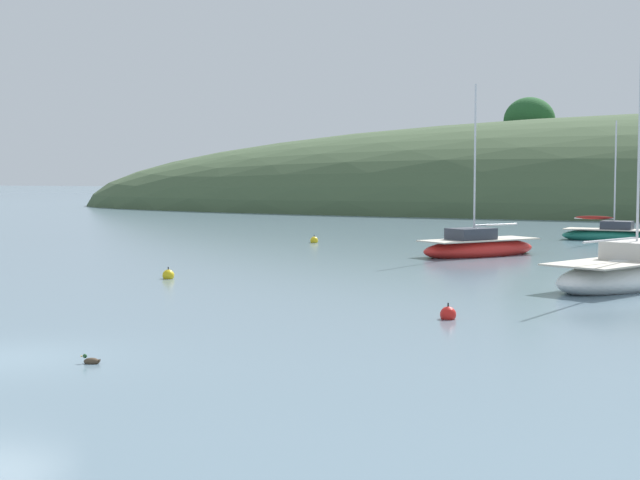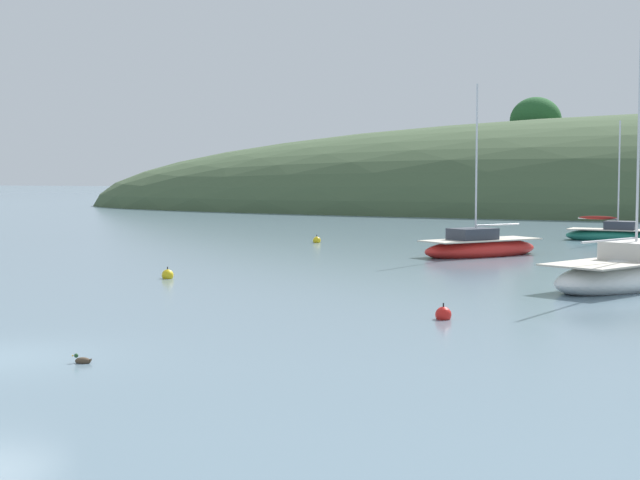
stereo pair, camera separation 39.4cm
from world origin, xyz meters
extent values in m
ellipsoid|color=#235628|center=(-0.22, 82.49, 9.04)|extent=(5.12, 4.66, 4.66)
ellipsoid|color=#196B56|center=(10.07, 41.17, 0.24)|extent=(5.58, 2.49, 0.86)
cube|color=beige|center=(10.07, 41.17, 0.63)|extent=(5.14, 2.29, 0.06)
cube|color=#333842|center=(10.49, 41.12, 0.88)|extent=(1.86, 1.40, 0.50)
cylinder|color=silver|center=(10.33, 41.14, 3.74)|extent=(0.09, 0.09, 6.23)
cylinder|color=silver|center=(9.21, 41.28, 1.25)|extent=(2.26, 0.35, 0.07)
ellipsoid|color=maroon|center=(9.21, 41.28, 1.30)|extent=(2.18, 0.47, 0.20)
ellipsoid|color=red|center=(4.88, 28.66, 0.29)|extent=(5.72, 6.47, 1.04)
cube|color=beige|center=(4.88, 28.66, 0.75)|extent=(5.27, 5.95, 0.06)
cube|color=#333842|center=(4.56, 28.25, 1.03)|extent=(2.41, 2.52, 0.56)
cylinder|color=silver|center=(4.68, 28.40, 4.40)|extent=(0.09, 0.09, 7.29)
cylinder|color=silver|center=(5.52, 29.48, 1.44)|extent=(1.73, 2.19, 0.07)
ellipsoid|color=white|center=(12.11, 18.03, 0.35)|extent=(6.12, 8.29, 1.27)
cube|color=beige|center=(12.11, 18.03, 0.92)|extent=(5.63, 7.63, 0.06)
cube|color=beige|center=(12.41, 18.59, 1.25)|extent=(2.75, 3.07, 0.65)
cylinder|color=silver|center=(12.30, 18.38, 5.06)|extent=(0.09, 0.09, 8.27)
cylinder|color=silver|center=(11.51, 16.91, 1.69)|extent=(1.63, 2.98, 0.07)
sphere|color=yellow|center=(-4.16, 14.89, 0.12)|extent=(0.44, 0.44, 0.44)
cylinder|color=black|center=(-4.16, 14.89, 0.39)|extent=(0.04, 0.04, 0.10)
sphere|color=yellow|center=(-5.31, 33.73, 0.12)|extent=(0.44, 0.44, 0.44)
cylinder|color=black|center=(-5.31, 33.73, 0.39)|extent=(0.04, 0.04, 0.10)
sphere|color=red|center=(7.77, 8.72, 0.12)|extent=(0.44, 0.44, 0.44)
cylinder|color=black|center=(7.77, 8.72, 0.39)|extent=(0.04, 0.04, 0.10)
ellipsoid|color=#473828|center=(2.10, 0.18, 0.04)|extent=(0.37, 0.25, 0.16)
sphere|color=#1E4723|center=(1.96, 0.15, 0.16)|extent=(0.09, 0.09, 0.09)
cone|color=gold|center=(1.90, 0.14, 0.15)|extent=(0.05, 0.04, 0.04)
cone|color=#473828|center=(2.25, 0.21, 0.08)|extent=(0.09, 0.08, 0.08)
camera|label=1|loc=(13.38, -17.03, 4.01)|focal=54.65mm
camera|label=2|loc=(13.75, -16.89, 4.01)|focal=54.65mm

